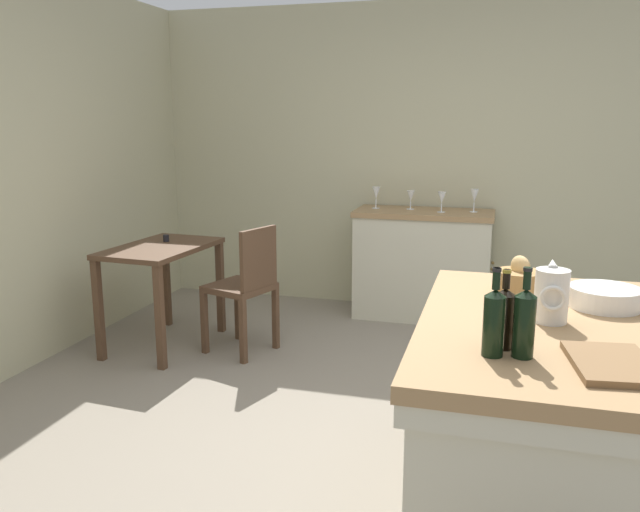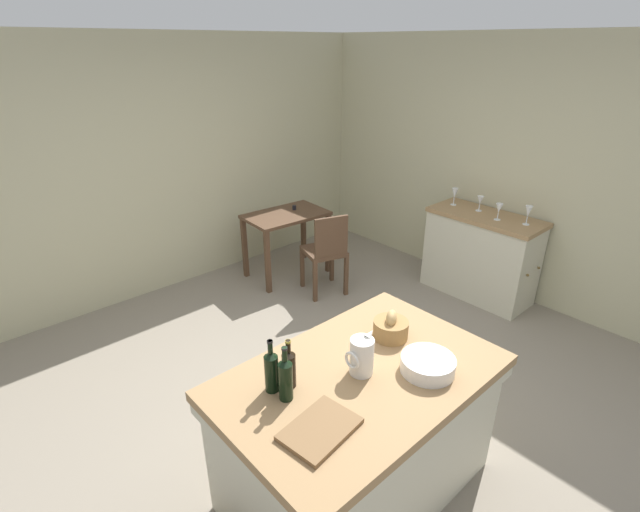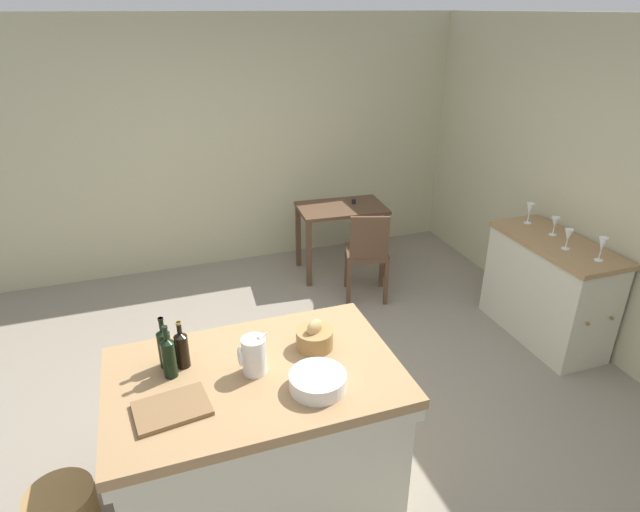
% 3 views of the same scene
% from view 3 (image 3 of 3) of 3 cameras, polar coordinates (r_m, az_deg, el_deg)
% --- Properties ---
extents(ground_plane, '(6.76, 6.76, 0.00)m').
position_cam_3_polar(ground_plane, '(4.02, -2.09, -15.42)').
color(ground_plane, gray).
extents(wall_back, '(5.32, 0.12, 2.60)m').
position_cam_3_polar(wall_back, '(5.74, -10.18, 11.67)').
color(wall_back, '#B7B28E').
rests_on(wall_back, ground).
extents(wall_right, '(0.12, 5.20, 2.60)m').
position_cam_3_polar(wall_right, '(4.72, 29.53, 5.73)').
color(wall_right, '#B7B28E').
rests_on(wall_right, ground).
extents(island_table, '(1.55, 1.00, 0.87)m').
position_cam_3_polar(island_table, '(3.15, -6.74, -18.19)').
color(island_table, '#99754C').
rests_on(island_table, ground).
extents(side_cabinet, '(0.52, 1.14, 0.90)m').
position_cam_3_polar(side_cabinet, '(4.88, 23.53, -3.32)').
color(side_cabinet, '#99754C').
rests_on(side_cabinet, ground).
extents(writing_desk, '(0.94, 0.62, 0.80)m').
position_cam_3_polar(writing_desk, '(5.54, 2.34, 4.23)').
color(writing_desk, '#513826').
rests_on(writing_desk, ground).
extents(wooden_chair, '(0.51, 0.51, 0.91)m').
position_cam_3_polar(wooden_chair, '(5.05, 5.18, 0.40)').
color(wooden_chair, '#513826').
rests_on(wooden_chair, ground).
extents(pitcher, '(0.17, 0.13, 0.25)m').
position_cam_3_polar(pitcher, '(2.83, -7.22, -10.65)').
color(pitcher, silver).
rests_on(pitcher, island_table).
extents(wash_bowl, '(0.29, 0.29, 0.09)m').
position_cam_3_polar(wash_bowl, '(2.74, -0.25, -13.47)').
color(wash_bowl, silver).
rests_on(wash_bowl, island_table).
extents(bread_basket, '(0.21, 0.21, 0.18)m').
position_cam_3_polar(bread_basket, '(3.01, -0.60, -8.86)').
color(bread_basket, olive).
rests_on(bread_basket, island_table).
extents(cutting_board, '(0.38, 0.29, 0.02)m').
position_cam_3_polar(cutting_board, '(2.73, -15.81, -15.69)').
color(cutting_board, brown).
rests_on(cutting_board, island_table).
extents(wine_bottle_dark, '(0.07, 0.07, 0.28)m').
position_cam_3_polar(wine_bottle_dark, '(2.94, -14.80, -9.70)').
color(wine_bottle_dark, black).
rests_on(wine_bottle_dark, island_table).
extents(wine_bottle_amber, '(0.07, 0.07, 0.30)m').
position_cam_3_polar(wine_bottle_amber, '(2.96, -16.55, -9.44)').
color(wine_bottle_amber, black).
rests_on(wine_bottle_amber, island_table).
extents(wine_bottle_green, '(0.07, 0.07, 0.31)m').
position_cam_3_polar(wine_bottle_green, '(2.88, -16.13, -10.43)').
color(wine_bottle_green, black).
rests_on(wine_bottle_green, island_table).
extents(wine_glass_far_left, '(0.07, 0.07, 0.19)m').
position_cam_3_polar(wine_glass_far_left, '(4.43, 28.37, 1.06)').
color(wine_glass_far_left, white).
rests_on(wine_glass_far_left, side_cabinet).
extents(wine_glass_left, '(0.07, 0.07, 0.17)m').
position_cam_3_polar(wine_glass_left, '(4.53, 25.45, 2.00)').
color(wine_glass_left, white).
rests_on(wine_glass_left, side_cabinet).
extents(wine_glass_middle, '(0.07, 0.07, 0.16)m').
position_cam_3_polar(wine_glass_middle, '(4.78, 24.21, 3.31)').
color(wine_glass_middle, white).
rests_on(wine_glass_middle, side_cabinet).
extents(wine_glass_right, '(0.07, 0.07, 0.18)m').
position_cam_3_polar(wine_glass_right, '(4.95, 21.86, 4.70)').
color(wine_glass_right, white).
rests_on(wine_glass_right, side_cabinet).
extents(wicker_hamper, '(0.36, 0.36, 0.29)m').
position_cam_3_polar(wicker_hamper, '(3.47, -26.14, -23.75)').
color(wicker_hamper, olive).
rests_on(wicker_hamper, ground).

